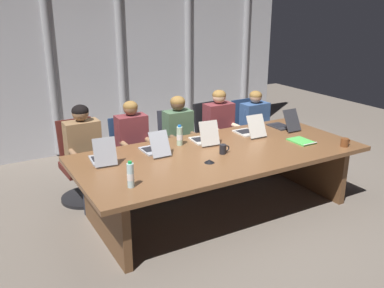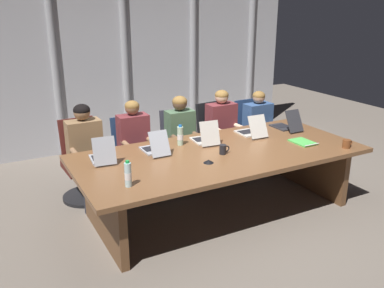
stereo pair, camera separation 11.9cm
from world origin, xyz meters
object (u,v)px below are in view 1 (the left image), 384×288
(laptop_center, at_px, (204,138))
(person_right_mid, at_px, (222,127))
(water_bottle_secondary, at_px, (131,175))
(person_right_end, at_px, (258,124))
(coffee_mug_near, at_px, (345,142))
(office_chair_left_end, at_px, (82,170))
(person_left_mid, at_px, (135,143))
(office_chair_right_end, at_px, (250,139))
(office_chair_center, at_px, (177,153))
(conference_mic_left_side, at_px, (209,161))
(laptop_right_mid, at_px, (249,130))
(person_center, at_px, (181,135))
(water_bottle_primary, at_px, (180,136))
(laptop_right_end, at_px, (284,124))
(laptop_left_end, at_px, (103,157))
(office_chair_right_mid, at_px, (214,146))
(spiral_notepad, at_px, (302,141))
(coffee_mug_far, at_px, (223,149))
(office_chair_left_mid, at_px, (132,162))
(person_left_end, at_px, (85,149))
(laptop_left_mid, at_px, (154,148))

(laptop_center, distance_m, person_right_mid, 0.90)
(person_right_mid, height_order, water_bottle_secondary, person_right_mid)
(laptop_center, xyz_separation_m, person_right_end, (1.29, 0.60, -0.16))
(coffee_mug_near, bearing_deg, office_chair_left_end, 147.37)
(person_left_mid, bearing_deg, office_chair_right_end, 95.63)
(office_chair_center, relative_size, conference_mic_left_side, 8.44)
(laptop_right_mid, height_order, person_center, person_center)
(office_chair_left_end, xyz_separation_m, water_bottle_primary, (0.99, -0.70, 0.48))
(office_chair_right_end, bearing_deg, conference_mic_left_side, -50.55)
(person_right_mid, distance_m, water_bottle_secondary, 2.34)
(office_chair_right_end, relative_size, conference_mic_left_side, 8.57)
(laptop_right_end, height_order, office_chair_center, laptop_right_end)
(laptop_left_end, bearing_deg, laptop_center, -82.73)
(office_chair_right_mid, xyz_separation_m, person_right_end, (0.66, -0.16, 0.27))
(person_left_mid, relative_size, spiral_notepad, 3.85)
(water_bottle_primary, relative_size, coffee_mug_far, 1.94)
(office_chair_left_end, bearing_deg, coffee_mug_near, 54.83)
(laptop_center, distance_m, coffee_mug_near, 1.64)
(person_right_end, bearing_deg, person_center, -91.56)
(office_chair_left_end, xyz_separation_m, office_chair_center, (1.32, -0.00, -0.01))
(office_chair_left_mid, xyz_separation_m, person_left_mid, (-0.01, -0.16, 0.32))
(laptop_left_end, height_order, laptop_right_mid, laptop_left_end)
(office_chair_left_end, xyz_separation_m, coffee_mug_far, (1.27, -1.20, 0.42))
(laptop_right_end, bearing_deg, person_center, 64.07)
(office_chair_right_mid, bearing_deg, coffee_mug_far, -34.64)
(office_chair_left_end, distance_m, coffee_mug_near, 3.16)
(person_center, relative_size, conference_mic_left_side, 10.65)
(conference_mic_left_side, bearing_deg, office_chair_right_mid, 55.64)
(person_left_mid, xyz_separation_m, spiral_notepad, (1.68, -1.16, 0.08))
(office_chair_right_mid, xyz_separation_m, person_center, (-0.62, -0.16, 0.30))
(coffee_mug_near, xyz_separation_m, spiral_notepad, (-0.32, 0.37, -0.04))
(laptop_right_mid, xyz_separation_m, conference_mic_left_side, (-0.96, -0.59, -0.04))
(laptop_right_end, relative_size, person_right_mid, 0.38)
(laptop_right_end, relative_size, office_chair_right_end, 0.48)
(laptop_right_mid, height_order, spiral_notepad, laptop_right_mid)
(water_bottle_primary, bearing_deg, coffee_mug_far, -60.87)
(laptop_center, xyz_separation_m, office_chair_right_end, (1.29, 0.76, -0.44))
(water_bottle_secondary, height_order, coffee_mug_near, water_bottle_secondary)
(laptop_left_end, height_order, person_right_mid, person_right_mid)
(laptop_center, distance_m, office_chair_left_end, 1.56)
(spiral_notepad, bearing_deg, coffee_mug_far, 173.47)
(laptop_left_end, height_order, person_left_mid, person_left_mid)
(laptop_center, distance_m, person_left_end, 1.41)
(person_left_end, distance_m, conference_mic_left_side, 1.55)
(laptop_left_mid, distance_m, conference_mic_left_side, 0.67)
(laptop_center, distance_m, office_chair_left_mid, 1.09)
(coffee_mug_far, bearing_deg, conference_mic_left_side, -150.42)
(person_center, height_order, water_bottle_secondary, person_center)
(coffee_mug_far, bearing_deg, coffee_mug_near, -19.80)
(laptop_left_mid, height_order, office_chair_center, laptop_left_mid)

